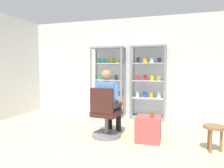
# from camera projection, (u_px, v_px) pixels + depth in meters

# --- Properties ---
(ground_plane) EXTENTS (7.20, 7.20, 0.00)m
(ground_plane) POSITION_uv_depth(u_px,v_px,m) (87.00, 159.00, 2.95)
(ground_plane) COLOR #C6B793
(back_wall) EXTENTS (6.00, 0.10, 2.70)m
(back_wall) POSITION_uv_depth(u_px,v_px,m) (130.00, 67.00, 5.71)
(back_wall) COLOR silver
(back_wall) RESTS_ON ground
(display_cabinet_left) EXTENTS (0.90, 0.45, 1.90)m
(display_cabinet_left) POSITION_uv_depth(u_px,v_px,m) (109.00, 81.00, 5.68)
(display_cabinet_left) COLOR gray
(display_cabinet_left) RESTS_ON ground
(display_cabinet_right) EXTENTS (0.90, 0.45, 1.90)m
(display_cabinet_right) POSITION_uv_depth(u_px,v_px,m) (148.00, 82.00, 5.36)
(display_cabinet_right) COLOR gray
(display_cabinet_right) RESTS_ON ground
(office_chair) EXTENTS (0.59, 0.56, 0.96)m
(office_chair) POSITION_uv_depth(u_px,v_px,m) (105.00, 117.00, 3.87)
(office_chair) COLOR slate
(office_chair) RESTS_ON ground
(seated_shopkeeper) EXTENTS (0.51, 0.59, 1.29)m
(seated_shopkeeper) POSITION_uv_depth(u_px,v_px,m) (109.00, 99.00, 3.99)
(seated_shopkeeper) COLOR black
(seated_shopkeeper) RESTS_ON ground
(storage_crate) EXTENTS (0.44, 0.41, 0.45)m
(storage_crate) POSITION_uv_depth(u_px,v_px,m) (148.00, 129.00, 3.68)
(storage_crate) COLOR #B24C47
(storage_crate) RESTS_ON ground
(tea_glass) EXTENTS (0.07, 0.07, 0.11)m
(tea_glass) POSITION_uv_depth(u_px,v_px,m) (152.00, 114.00, 3.60)
(tea_glass) COLOR brown
(tea_glass) RESTS_ON storage_crate
(wooden_stool) EXTENTS (0.32, 0.32, 0.41)m
(wooden_stool) POSITION_uv_depth(u_px,v_px,m) (214.00, 131.00, 3.22)
(wooden_stool) COLOR olive
(wooden_stool) RESTS_ON ground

